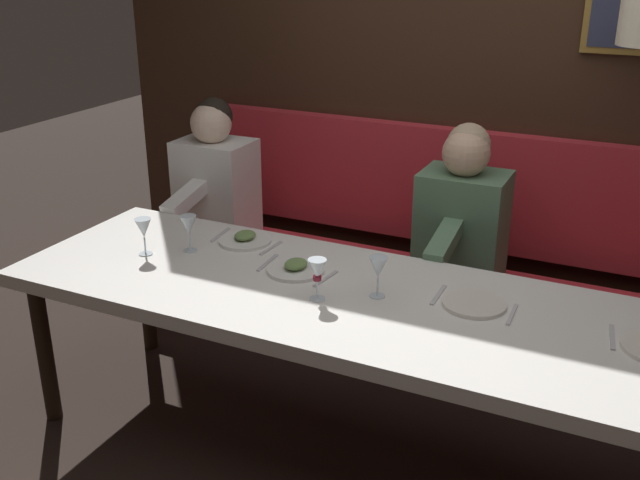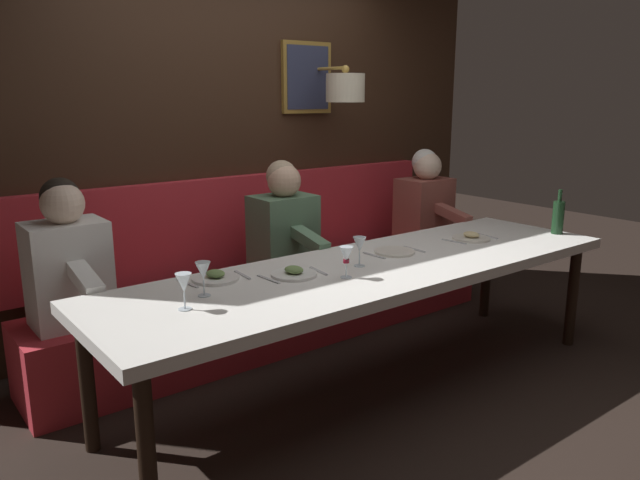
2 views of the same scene
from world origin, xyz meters
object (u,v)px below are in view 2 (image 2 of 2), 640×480
object	(u,v)px
wine_bottle	(558,217)
wine_glass_3	(184,284)
wine_glass_0	(346,256)
wine_glass_1	(203,272)
dining_table	(374,274)
diner_nearest	(425,203)
diner_middle	(67,258)
wine_glass_2	(360,245)
diner_near	(283,225)

from	to	relation	value
wine_bottle	wine_glass_3	bearing A→B (deg)	86.45
wine_glass_0	wine_glass_1	world-z (taller)	same
dining_table	wine_glass_0	bearing A→B (deg)	108.17
wine_glass_1	wine_glass_0	bearing A→B (deg)	-104.57
diner_nearest	wine_glass_1	distance (m)	2.48
diner_middle	wine_glass_1	distance (m)	0.88
wine_glass_2	diner_middle	bearing A→B (deg)	56.50
diner_near	wine_glass_1	world-z (taller)	diner_near
dining_table	wine_glass_1	size ratio (longest dim) A/B	19.34
diner_nearest	diner_middle	bearing A→B (deg)	90.00
dining_table	wine_glass_1	xyz separation A→B (m)	(0.09, 1.00, 0.17)
dining_table	wine_bottle	distance (m)	1.52
wine_bottle	dining_table	bearing A→B (deg)	82.80
diner_middle	wine_glass_3	xyz separation A→B (m)	(-0.91, -0.23, 0.04)
diner_nearest	wine_glass_1	size ratio (longest dim) A/B	4.82
wine_glass_1	wine_bottle	xyz separation A→B (m)	(-0.28, -2.49, -0.00)
wine_glass_1	wine_glass_3	xyz separation A→B (m)	(-0.12, 0.15, 0.00)
wine_glass_0	diner_nearest	bearing A→B (deg)	-59.30
diner_middle	diner_near	bearing A→B (deg)	-90.00
diner_near	diner_middle	distance (m)	1.38
diner_near	wine_bottle	distance (m)	1.84
diner_near	wine_glass_1	size ratio (longest dim) A/B	4.82
diner_middle	wine_glass_3	world-z (taller)	diner_middle
diner_nearest	wine_bottle	distance (m)	1.08
wine_glass_0	wine_glass_1	bearing A→B (deg)	75.43
dining_table	diner_nearest	size ratio (longest dim) A/B	4.01
diner_nearest	diner_middle	world-z (taller)	same
wine_glass_1	wine_glass_3	world-z (taller)	same
diner_near	diner_middle	xyz separation A→B (m)	(0.00, 1.38, 0.00)
wine_glass_2	wine_bottle	world-z (taller)	wine_bottle
diner_nearest	wine_glass_2	bearing A→B (deg)	120.58
wine_glass_1	wine_glass_2	world-z (taller)	same
wine_glass_1	wine_bottle	world-z (taller)	wine_bottle
diner_middle	wine_glass_0	world-z (taller)	diner_middle
diner_nearest	wine_glass_0	bearing A→B (deg)	120.70
wine_glass_0	wine_glass_3	bearing A→B (deg)	85.41
wine_glass_3	diner_near	bearing A→B (deg)	-51.61
wine_bottle	wine_glass_2	bearing A→B (deg)	82.24
wine_glass_1	wine_bottle	size ratio (longest dim) A/B	0.55
wine_glass_0	wine_bottle	world-z (taller)	wine_bottle
diner_near	wine_glass_2	bearing A→B (deg)	174.36
diner_nearest	wine_bottle	bearing A→B (deg)	-172.67
dining_table	wine_glass_2	bearing A→B (deg)	73.12
diner_middle	wine_glass_0	bearing A→B (deg)	-131.71
dining_table	wine_glass_1	bearing A→B (deg)	84.79
dining_table	wine_glass_2	world-z (taller)	wine_glass_2
wine_glass_2	wine_bottle	xyz separation A→B (m)	(-0.22, -1.58, -0.00)
wine_bottle	wine_glass_1	bearing A→B (deg)	83.60
wine_glass_0	wine_glass_3	distance (m)	0.87
wine_glass_3	wine_glass_1	bearing A→B (deg)	-52.91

